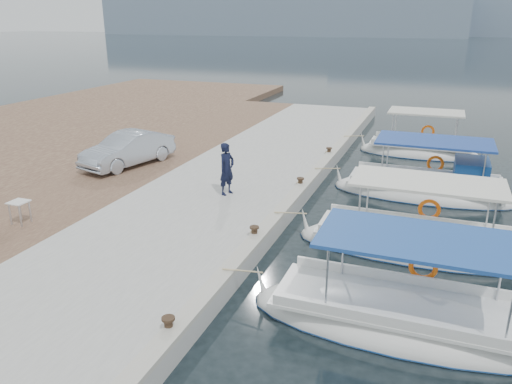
{
  "coord_description": "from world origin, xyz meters",
  "views": [
    {
      "loc": [
        4.39,
        -11.07,
        6.61
      ],
      "look_at": [
        -1.0,
        3.38,
        1.2
      ],
      "focal_mm": 35.0,
      "sensor_mm": 36.0,
      "label": 1
    }
  ],
  "objects_px": {
    "fishing_caique_d": "(427,191)",
    "parked_car": "(128,149)",
    "fishing_caique_b": "(402,322)",
    "fishing_caique_c": "(414,247)",
    "fishing_caique_e": "(419,152)",
    "fisherman": "(227,169)"
  },
  "relations": [
    {
      "from": "fishing_caique_e",
      "to": "fisherman",
      "type": "relative_size",
      "value": 3.13
    },
    {
      "from": "fishing_caique_d",
      "to": "parked_car",
      "type": "relative_size",
      "value": 1.63
    },
    {
      "from": "fisherman",
      "to": "parked_car",
      "type": "relative_size",
      "value": 0.44
    },
    {
      "from": "fishing_caique_d",
      "to": "parked_car",
      "type": "distance_m",
      "value": 12.56
    },
    {
      "from": "fishing_caique_b",
      "to": "parked_car",
      "type": "relative_size",
      "value": 1.63
    },
    {
      "from": "fisherman",
      "to": "parked_car",
      "type": "bearing_deg",
      "value": 88.43
    },
    {
      "from": "fishing_caique_c",
      "to": "fishing_caique_e",
      "type": "xyz_separation_m",
      "value": [
        -0.53,
        11.7,
        0.0
      ]
    },
    {
      "from": "fishing_caique_b",
      "to": "fisherman",
      "type": "relative_size",
      "value": 3.71
    },
    {
      "from": "fishing_caique_b",
      "to": "fishing_caique_d",
      "type": "bearing_deg",
      "value": 89.34
    },
    {
      "from": "fishing_caique_d",
      "to": "fishing_caique_b",
      "type": "bearing_deg",
      "value": -90.66
    },
    {
      "from": "fishing_caique_b",
      "to": "fishing_caique_e",
      "type": "height_order",
      "value": "same"
    },
    {
      "from": "fishing_caique_d",
      "to": "parked_car",
      "type": "bearing_deg",
      "value": -171.48
    },
    {
      "from": "fishing_caique_c",
      "to": "fishing_caique_d",
      "type": "bearing_deg",
      "value": 88.63
    },
    {
      "from": "fishing_caique_d",
      "to": "fisherman",
      "type": "bearing_deg",
      "value": -150.8
    },
    {
      "from": "fishing_caique_d",
      "to": "fisherman",
      "type": "relative_size",
      "value": 3.71
    },
    {
      "from": "fishing_caique_b",
      "to": "fishing_caique_e",
      "type": "bearing_deg",
      "value": 92.01
    },
    {
      "from": "fishing_caique_b",
      "to": "fishing_caique_c",
      "type": "xyz_separation_m",
      "value": [
        -0.02,
        4.12,
        0.0
      ]
    },
    {
      "from": "fishing_caique_d",
      "to": "fishing_caique_e",
      "type": "height_order",
      "value": "same"
    },
    {
      "from": "fisherman",
      "to": "fishing_caique_d",
      "type": "bearing_deg",
      "value": -42.8
    },
    {
      "from": "fishing_caique_e",
      "to": "fisherman",
      "type": "height_order",
      "value": "fisherman"
    },
    {
      "from": "fisherman",
      "to": "parked_car",
      "type": "xyz_separation_m",
      "value": [
        -5.54,
        1.97,
        -0.24
      ]
    },
    {
      "from": "fishing_caique_e",
      "to": "parked_car",
      "type": "distance_m",
      "value": 14.37
    }
  ]
}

